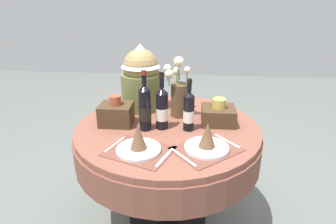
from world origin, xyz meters
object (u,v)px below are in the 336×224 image
at_px(gift_tub_back_left, 141,75).
at_px(place_setting_right, 207,142).
at_px(flower_vase, 179,92).
at_px(wine_bottle_right, 162,108).
at_px(wine_bottle_rear, 189,111).
at_px(place_setting_left, 138,144).
at_px(woven_basket_side_right, 218,114).
at_px(dining_table, 168,144).
at_px(wine_bottle_left, 145,108).
at_px(woven_basket_side_left, 116,113).

bearing_deg(gift_tub_back_left, place_setting_right, -51.96).
distance_m(flower_vase, gift_tub_back_left, 0.31).
relative_size(flower_vase, wine_bottle_right, 1.17).
height_order(flower_vase, wine_bottle_rear, flower_vase).
bearing_deg(place_setting_left, woven_basket_side_right, 41.33).
distance_m(dining_table, gift_tub_back_left, 0.53).
height_order(wine_bottle_right, woven_basket_side_right, wine_bottle_right).
distance_m(place_setting_left, woven_basket_side_right, 0.60).
bearing_deg(wine_bottle_right, woven_basket_side_right, 15.64).
xyz_separation_m(wine_bottle_left, wine_bottle_rear, (0.26, 0.02, -0.02)).
bearing_deg(wine_bottle_right, wine_bottle_left, -164.01).
xyz_separation_m(flower_vase, wine_bottle_left, (-0.19, -0.23, -0.03)).
distance_m(place_setting_left, place_setting_right, 0.37).
xyz_separation_m(dining_table, wine_bottle_left, (-0.13, -0.07, 0.28)).
bearing_deg(place_setting_left, wine_bottle_right, 72.16).
xyz_separation_m(place_setting_right, wine_bottle_rear, (-0.10, 0.23, 0.08)).
relative_size(place_setting_left, woven_basket_side_left, 2.01).
distance_m(flower_vase, woven_basket_side_right, 0.30).
distance_m(dining_table, woven_basket_side_right, 0.38).
xyz_separation_m(wine_bottle_right, wine_bottle_rear, (0.16, -0.01, -0.01)).
distance_m(place_setting_right, flower_vase, 0.50).
bearing_deg(wine_bottle_rear, flower_vase, 108.59).
distance_m(wine_bottle_left, gift_tub_back_left, 0.38).
bearing_deg(dining_table, flower_vase, 70.44).
height_order(wine_bottle_right, woven_basket_side_left, wine_bottle_right).
bearing_deg(wine_bottle_right, place_setting_left, -107.84).
distance_m(dining_table, wine_bottle_right, 0.28).
bearing_deg(wine_bottle_left, woven_basket_side_right, 15.72).
distance_m(wine_bottle_left, woven_basket_side_right, 0.48).
distance_m(place_setting_right, woven_basket_side_right, 0.36).
bearing_deg(place_setting_left, dining_table, 69.25).
relative_size(wine_bottle_left, woven_basket_side_left, 1.83).
height_order(place_setting_left, flower_vase, flower_vase).
relative_size(place_setting_right, woven_basket_side_left, 2.10).
bearing_deg(woven_basket_side_right, place_setting_left, -138.67).
bearing_deg(wine_bottle_rear, place_setting_left, -132.49).
xyz_separation_m(place_setting_right, gift_tub_back_left, (-0.45, 0.57, 0.20)).
bearing_deg(wine_bottle_left, gift_tub_back_left, 102.84).
bearing_deg(gift_tub_back_left, woven_basket_side_left, -111.69).
bearing_deg(gift_tub_back_left, wine_bottle_rear, -44.43).
relative_size(flower_vase, woven_basket_side_left, 2.03).
bearing_deg(dining_table, wine_bottle_left, -152.93).
bearing_deg(flower_vase, place_setting_left, -110.36).
height_order(place_setting_right, wine_bottle_left, wine_bottle_left).
relative_size(gift_tub_back_left, woven_basket_side_left, 2.30).
relative_size(place_setting_left, place_setting_right, 0.96).
bearing_deg(flower_vase, woven_basket_side_right, -22.08).
height_order(flower_vase, woven_basket_side_left, flower_vase).
distance_m(wine_bottle_rear, woven_basket_side_right, 0.23).
distance_m(dining_table, wine_bottle_left, 0.32).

